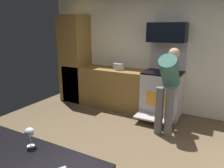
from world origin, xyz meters
TOP-DOWN VIEW (x-y plane):
  - ground_plane at (0.00, 0.00)m, footprint 5.20×4.80m
  - wall_back at (0.00, 2.34)m, footprint 5.20×0.12m
  - lower_cabinet_run at (-0.90, 1.98)m, footprint 2.40×0.60m
  - cabinet_column at (-1.90, 1.98)m, footprint 0.60×0.60m
  - oven_range at (0.35, 1.97)m, footprint 0.76×0.99m
  - microwave at (0.35, 2.06)m, footprint 0.74×0.38m
  - person_cook at (0.61, 1.31)m, footprint 0.31×0.66m
  - wine_glass_near at (0.14, -1.22)m, footprint 0.08×0.08m
  - stock_pot at (-0.66, 1.98)m, footprint 0.27×0.27m

SIDE VIEW (x-z plane):
  - ground_plane at x=0.00m, z-range -0.02..0.00m
  - lower_cabinet_run at x=-0.90m, z-range 0.00..0.90m
  - oven_range at x=0.35m, z-range -0.26..1.28m
  - person_cook at x=0.61m, z-range 0.14..1.61m
  - stock_pot at x=-0.66m, z-range 0.90..1.04m
  - wine_glass_near at x=0.14m, z-range 0.94..1.10m
  - cabinet_column at x=-1.90m, z-range 0.00..2.10m
  - wall_back at x=0.00m, z-range 0.00..2.60m
  - microwave at x=0.35m, z-range 1.53..1.91m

